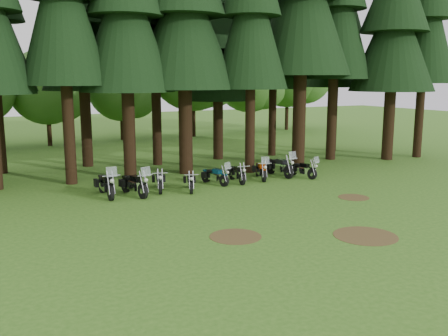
{
  "coord_description": "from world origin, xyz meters",
  "views": [
    {
      "loc": [
        -10.91,
        -16.35,
        5.34
      ],
      "look_at": [
        0.2,
        5.0,
        1.0
      ],
      "focal_mm": 40.0,
      "sensor_mm": 36.0,
      "label": 1
    }
  ],
  "objects_px": {
    "motorcycle_1": "(134,185)",
    "motorcycle_4": "(215,176)",
    "motorcycle_5": "(237,174)",
    "motorcycle_6": "(261,171)",
    "motorcycle_2": "(159,181)",
    "motorcycle_7": "(280,167)",
    "motorcycle_8": "(302,170)",
    "motorcycle_3": "(190,182)",
    "motorcycle_0": "(106,185)"
  },
  "relations": [
    {
      "from": "motorcycle_2",
      "to": "motorcycle_8",
      "type": "relative_size",
      "value": 1.06
    },
    {
      "from": "motorcycle_1",
      "to": "motorcycle_5",
      "type": "bearing_deg",
      "value": -6.56
    },
    {
      "from": "motorcycle_0",
      "to": "motorcycle_7",
      "type": "bearing_deg",
      "value": 3.11
    },
    {
      "from": "motorcycle_0",
      "to": "motorcycle_5",
      "type": "xyz_separation_m",
      "value": [
        6.86,
        0.05,
        -0.09
      ]
    },
    {
      "from": "motorcycle_0",
      "to": "motorcycle_6",
      "type": "xyz_separation_m",
      "value": [
        8.38,
        0.15,
        -0.06
      ]
    },
    {
      "from": "motorcycle_3",
      "to": "motorcycle_1",
      "type": "bearing_deg",
      "value": -165.22
    },
    {
      "from": "motorcycle_5",
      "to": "motorcycle_8",
      "type": "distance_m",
      "value": 3.81
    },
    {
      "from": "motorcycle_0",
      "to": "motorcycle_4",
      "type": "relative_size",
      "value": 1.25
    },
    {
      "from": "motorcycle_0",
      "to": "motorcycle_8",
      "type": "bearing_deg",
      "value": -1.96
    },
    {
      "from": "motorcycle_2",
      "to": "motorcycle_8",
      "type": "xyz_separation_m",
      "value": [
        8.04,
        -0.57,
        -0.03
      ]
    },
    {
      "from": "motorcycle_2",
      "to": "motorcycle_4",
      "type": "bearing_deg",
      "value": 17.39
    },
    {
      "from": "motorcycle_2",
      "to": "motorcycle_6",
      "type": "bearing_deg",
      "value": 17.98
    },
    {
      "from": "motorcycle_8",
      "to": "motorcycle_6",
      "type": "bearing_deg",
      "value": 150.41
    },
    {
      "from": "motorcycle_0",
      "to": "motorcycle_6",
      "type": "distance_m",
      "value": 8.38
    },
    {
      "from": "motorcycle_3",
      "to": "motorcycle_5",
      "type": "relative_size",
      "value": 0.92
    },
    {
      "from": "motorcycle_1",
      "to": "motorcycle_4",
      "type": "height_order",
      "value": "motorcycle_1"
    },
    {
      "from": "motorcycle_4",
      "to": "motorcycle_5",
      "type": "relative_size",
      "value": 0.96
    },
    {
      "from": "motorcycle_2",
      "to": "motorcycle_5",
      "type": "distance_m",
      "value": 4.27
    },
    {
      "from": "motorcycle_4",
      "to": "motorcycle_0",
      "type": "bearing_deg",
      "value": 165.1
    },
    {
      "from": "motorcycle_1",
      "to": "motorcycle_3",
      "type": "xyz_separation_m",
      "value": [
        2.71,
        -0.23,
        -0.09
      ]
    },
    {
      "from": "motorcycle_5",
      "to": "motorcycle_7",
      "type": "height_order",
      "value": "motorcycle_7"
    },
    {
      "from": "motorcycle_2",
      "to": "motorcycle_8",
      "type": "bearing_deg",
      "value": 13.02
    },
    {
      "from": "motorcycle_2",
      "to": "motorcycle_7",
      "type": "bearing_deg",
      "value": 19.76
    },
    {
      "from": "motorcycle_1",
      "to": "motorcycle_2",
      "type": "xyz_separation_m",
      "value": [
        1.39,
        0.45,
        -0.05
      ]
    },
    {
      "from": "motorcycle_8",
      "to": "motorcycle_3",
      "type": "bearing_deg",
      "value": 167.78
    },
    {
      "from": "motorcycle_1",
      "to": "motorcycle_7",
      "type": "distance_m",
      "value": 8.58
    },
    {
      "from": "motorcycle_5",
      "to": "motorcycle_8",
      "type": "bearing_deg",
      "value": -0.44
    },
    {
      "from": "motorcycle_5",
      "to": "motorcycle_6",
      "type": "height_order",
      "value": "motorcycle_6"
    },
    {
      "from": "motorcycle_4",
      "to": "motorcycle_6",
      "type": "height_order",
      "value": "motorcycle_6"
    },
    {
      "from": "motorcycle_4",
      "to": "motorcycle_8",
      "type": "bearing_deg",
      "value": -22.32
    },
    {
      "from": "motorcycle_3",
      "to": "motorcycle_6",
      "type": "xyz_separation_m",
      "value": [
        4.47,
        0.78,
        0.05
      ]
    },
    {
      "from": "motorcycle_0",
      "to": "motorcycle_4",
      "type": "bearing_deg",
      "value": 1.57
    },
    {
      "from": "motorcycle_8",
      "to": "motorcycle_7",
      "type": "bearing_deg",
      "value": 121.3
    },
    {
      "from": "motorcycle_4",
      "to": "motorcycle_7",
      "type": "relative_size",
      "value": 0.83
    },
    {
      "from": "motorcycle_7",
      "to": "motorcycle_4",
      "type": "bearing_deg",
      "value": -178.16
    },
    {
      "from": "motorcycle_1",
      "to": "motorcycle_6",
      "type": "height_order",
      "value": "motorcycle_1"
    },
    {
      "from": "motorcycle_7",
      "to": "motorcycle_8",
      "type": "bearing_deg",
      "value": -48.04
    },
    {
      "from": "motorcycle_0",
      "to": "motorcycle_1",
      "type": "relative_size",
      "value": 1.04
    },
    {
      "from": "motorcycle_1",
      "to": "motorcycle_8",
      "type": "relative_size",
      "value": 1.19
    },
    {
      "from": "motorcycle_0",
      "to": "motorcycle_5",
      "type": "distance_m",
      "value": 6.87
    },
    {
      "from": "motorcycle_2",
      "to": "motorcycle_6",
      "type": "relative_size",
      "value": 0.99
    },
    {
      "from": "motorcycle_0",
      "to": "motorcycle_4",
      "type": "xyz_separation_m",
      "value": [
        5.59,
        0.08,
        -0.1
      ]
    },
    {
      "from": "motorcycle_7",
      "to": "motorcycle_3",
      "type": "bearing_deg",
      "value": -172.61
    },
    {
      "from": "motorcycle_4",
      "to": "motorcycle_8",
      "type": "xyz_separation_m",
      "value": [
        5.04,
        -0.59,
        0.0
      ]
    },
    {
      "from": "motorcycle_4",
      "to": "motorcycle_8",
      "type": "distance_m",
      "value": 5.07
    },
    {
      "from": "motorcycle_1",
      "to": "motorcycle_8",
      "type": "xyz_separation_m",
      "value": [
        9.43,
        -0.12,
        -0.08
      ]
    },
    {
      "from": "motorcycle_7",
      "to": "motorcycle_5",
      "type": "bearing_deg",
      "value": -175.77
    },
    {
      "from": "motorcycle_0",
      "to": "motorcycle_3",
      "type": "height_order",
      "value": "motorcycle_0"
    },
    {
      "from": "motorcycle_0",
      "to": "motorcycle_4",
      "type": "height_order",
      "value": "motorcycle_0"
    },
    {
      "from": "motorcycle_6",
      "to": "motorcycle_2",
      "type": "bearing_deg",
      "value": -159.98
    }
  ]
}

